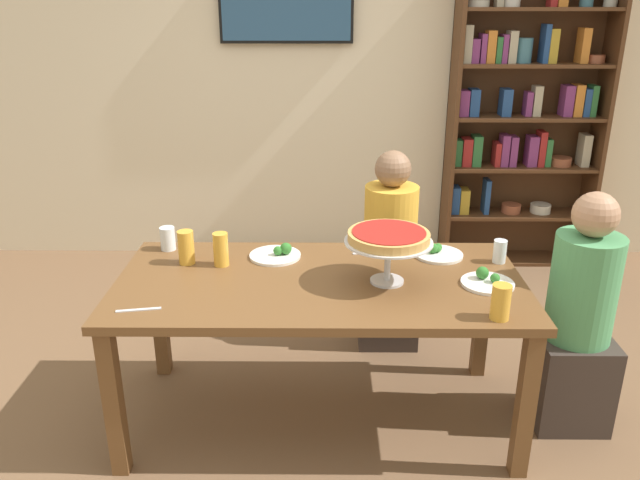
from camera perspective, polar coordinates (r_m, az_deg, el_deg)
The scene contains 18 objects.
ground_plane at distance 3.23m, azimuth -0.01°, elevation -15.57°, with size 12.00×12.00×0.00m, color brown.
rear_partition at distance 4.81m, azimuth 0.21°, elevation 14.89°, with size 8.00×0.12×2.80m, color beige.
dining_table at distance 2.88m, azimuth -0.02°, elevation -5.06°, with size 1.83×0.90×0.74m.
bookshelf at distance 4.87m, azimuth 17.95°, elevation 10.97°, with size 1.11×0.30×2.21m.
television at distance 4.70m, azimuth -3.08°, elevation 20.60°, with size 0.94×0.05×0.54m.
diner_far_right at distance 3.66m, azimuth 6.24°, elevation -2.08°, with size 0.34×0.34×1.15m.
diner_head_east at distance 3.18m, azimuth 22.13°, elevation -7.41°, with size 0.34×0.34×1.15m.
deep_dish_pizza_stand at distance 2.75m, azimuth 6.21°, elevation 0.05°, with size 0.39×0.39×0.24m.
salad_plate_near_diner at distance 3.08m, azimuth -3.84°, elevation -1.24°, with size 0.25×0.25×0.07m.
salad_plate_far_diner at distance 3.14m, azimuth 10.55°, elevation -1.13°, with size 0.24×0.24×0.06m.
salad_plate_spare at distance 2.88m, azimuth 14.85°, elevation -3.60°, with size 0.23×0.23×0.07m.
beer_glass_amber_tall at distance 2.58m, azimuth 15.99°, elevation -5.40°, with size 0.08×0.08×0.15m, color gold.
beer_glass_amber_short at distance 3.05m, azimuth -11.99°, elevation -0.65°, with size 0.08×0.08×0.16m, color gold.
beer_glass_amber_spare at distance 2.99m, azimuth -8.94°, elevation -0.84°, with size 0.07×0.07×0.16m, color gold.
water_glass_clear_near at distance 3.12m, azimuth 15.91°, elevation -0.99°, with size 0.06×0.06×0.11m, color white.
water_glass_clear_far at distance 3.24m, azimuth -13.57°, elevation 0.13°, with size 0.07×0.07×0.12m, color white.
cutlery_fork_near at distance 3.15m, azimuth 4.49°, elevation -1.05°, with size 0.18×0.02×0.01m, color silver.
cutlery_knife_near at distance 2.68m, azimuth -16.06°, elevation -6.07°, with size 0.18×0.02×0.01m, color silver.
Camera 1 is at (0.02, -2.58, 1.93)m, focal length 35.47 mm.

